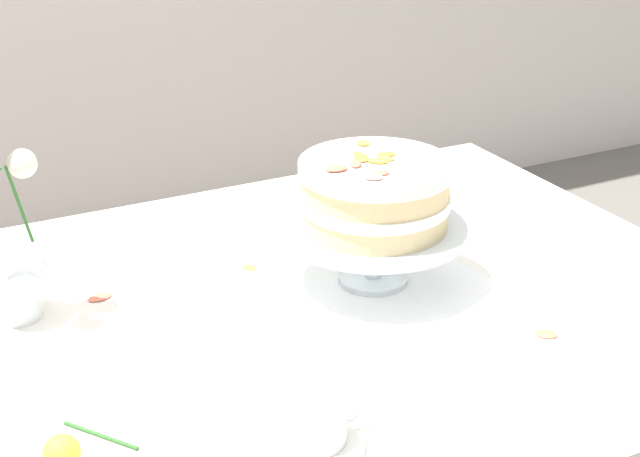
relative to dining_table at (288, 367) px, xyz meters
The scene contains 10 objects.
dining_table is the anchor object (origin of this frame).
linen_napkin 0.19m from the dining_table, 12.02° to the left, with size 0.32×0.32×0.00m, color white.
cake_stand 0.24m from the dining_table, 12.02° to the left, with size 0.29×0.29×0.10m.
layer_cake 0.30m from the dining_table, 12.02° to the left, with size 0.24×0.24×0.11m.
flower_vase 0.45m from the dining_table, 153.44° to the left, with size 0.10×0.10×0.34m.
teacup 0.33m from the dining_table, 108.71° to the right, with size 0.12×0.12×0.05m.
fallen_rose 0.44m from the dining_table, 152.14° to the right, with size 0.11×0.11×0.04m.
loose_petal_1 0.39m from the dining_table, 35.33° to the right, with size 0.03×0.03×0.00m, color #E56B51.
loose_petal_2 0.19m from the dining_table, 86.30° to the left, with size 0.03×0.02×0.00m, color yellow.
loose_petal_3 0.31m from the dining_table, 142.16° to the left, with size 0.04×0.02×0.00m, color #E56B51.
Camera 1 is at (-0.52, -1.13, 1.44)m, focal length 53.08 mm.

